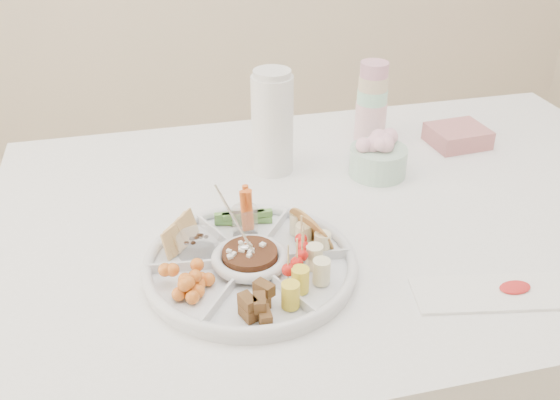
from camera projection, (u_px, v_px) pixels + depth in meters
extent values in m
cube|color=white|center=(345.00, 339.00, 1.52)|extent=(1.52, 1.02, 0.76)
cylinder|color=silver|center=(250.00, 261.00, 1.12)|extent=(0.42, 0.42, 0.04)
cylinder|color=#381C11|center=(250.00, 258.00, 1.11)|extent=(0.11, 0.11, 0.04)
cylinder|color=white|center=(372.00, 99.00, 1.57)|extent=(0.10, 0.10, 0.22)
cylinder|color=white|center=(272.00, 121.00, 1.41)|extent=(0.10, 0.10, 0.25)
cylinder|color=silver|center=(378.00, 155.00, 1.43)|extent=(0.16, 0.16, 0.10)
cube|color=#BE7374|center=(458.00, 136.00, 1.58)|extent=(0.15, 0.13, 0.05)
cube|color=white|center=(499.00, 293.00, 1.07)|extent=(0.31, 0.15, 0.01)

